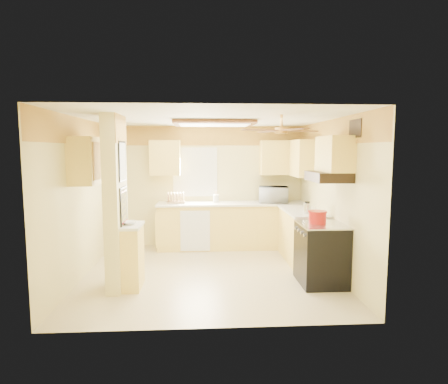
{
  "coord_description": "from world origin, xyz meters",
  "views": [
    {
      "loc": [
        -0.12,
        -5.93,
        2.01
      ],
      "look_at": [
        0.26,
        0.35,
        1.3
      ],
      "focal_mm": 30.0,
      "sensor_mm": 36.0,
      "label": 1
    }
  ],
  "objects": [
    {
      "name": "range_hood",
      "position": [
        1.74,
        -0.55,
        1.62
      ],
      "size": [
        0.5,
        0.76,
        0.14
      ],
      "primitive_type": "cube",
      "color": "black",
      "rests_on": "upper_cab_over_stove"
    },
    {
      "name": "dutch_oven",
      "position": [
        1.62,
        -0.5,
        1.01
      ],
      "size": [
        0.28,
        0.28,
        0.19
      ],
      "color": "#AB1510",
      "rests_on": "stove"
    },
    {
      "name": "bowl",
      "position": [
        -1.16,
        -0.56,
        0.96
      ],
      "size": [
        0.25,
        0.25,
        0.05
      ],
      "primitive_type": "imported",
      "rotation": [
        0.0,
        0.0,
        0.31
      ],
      "color": "white",
      "rests_on": "ledge_top"
    },
    {
      "name": "upper_cab_right",
      "position": [
        1.82,
        1.25,
        1.85
      ],
      "size": [
        0.35,
        1.0,
        0.7
      ],
      "primitive_type": "cube",
      "color": "#F9DD5F",
      "rests_on": "wall_right"
    },
    {
      "name": "stove",
      "position": [
        1.67,
        -0.55,
        0.46
      ],
      "size": [
        0.68,
        0.77,
        0.92
      ],
      "color": "black",
      "rests_on": "floor"
    },
    {
      "name": "vent_grate",
      "position": [
        1.98,
        -0.9,
        2.3
      ],
      "size": [
        0.02,
        0.4,
        0.25
      ],
      "primitive_type": "cube",
      "color": "black",
      "rests_on": "wall_right"
    },
    {
      "name": "wall_front",
      "position": [
        0.0,
        -1.9,
        1.25
      ],
      "size": [
        4.0,
        0.0,
        4.0
      ],
      "primitive_type": "plane",
      "rotation": [
        -1.57,
        0.0,
        0.0
      ],
      "color": "#E3D58B",
      "rests_on": "floor"
    },
    {
      "name": "ledge_top",
      "position": [
        -1.13,
        -0.55,
        0.92
      ],
      "size": [
        0.28,
        0.58,
        0.04
      ],
      "primitive_type": "cube",
      "color": "white",
      "rests_on": "partition_ledge"
    },
    {
      "name": "dish_rack",
      "position": [
        -0.65,
        1.63,
        1.02
      ],
      "size": [
        0.38,
        0.29,
        0.21
      ],
      "color": "#DDB580",
      "rests_on": "countertop_back"
    },
    {
      "name": "partition_ledge",
      "position": [
        -1.13,
        -0.55,
        0.45
      ],
      "size": [
        0.25,
        0.55,
        0.9
      ],
      "primitive_type": "cube",
      "color": "#F9DD5F",
      "rests_on": "floor"
    },
    {
      "name": "ceiling_fan",
      "position": [
        1.0,
        -0.7,
        2.29
      ],
      "size": [
        1.15,
        1.15,
        0.26
      ],
      "color": "gold",
      "rests_on": "ceiling"
    },
    {
      "name": "wall_back",
      "position": [
        0.0,
        1.9,
        1.25
      ],
      "size": [
        4.0,
        0.0,
        4.0
      ],
      "primitive_type": "plane",
      "rotation": [
        1.57,
        0.0,
        0.0
      ],
      "color": "#E3D58B",
      "rests_on": "floor"
    },
    {
      "name": "lower_cabinets_back",
      "position": [
        0.5,
        1.6,
        0.45
      ],
      "size": [
        3.0,
        0.6,
        0.9
      ],
      "primitive_type": "cube",
      "color": "#F9DD5F",
      "rests_on": "floor"
    },
    {
      "name": "poster_menu",
      "position": [
        -1.24,
        -0.55,
        1.85
      ],
      "size": [
        0.02,
        0.42,
        0.57
      ],
      "color": "black",
      "rests_on": "partition_column"
    },
    {
      "name": "partition_column",
      "position": [
        -1.35,
        -0.55,
        1.25
      ],
      "size": [
        0.2,
        0.7,
        2.5
      ],
      "primitive_type": "cube",
      "color": "#E3D58B",
      "rests_on": "floor"
    },
    {
      "name": "window",
      "position": [
        -0.25,
        1.89,
        1.55
      ],
      "size": [
        0.92,
        0.02,
        1.02
      ],
      "color": "white",
      "rests_on": "wall_back"
    },
    {
      "name": "poster_nashville",
      "position": [
        -1.24,
        -0.55,
        1.2
      ],
      "size": [
        0.02,
        0.42,
        0.57
      ],
      "color": "black",
      "rests_on": "partition_column"
    },
    {
      "name": "countertop_right",
      "position": [
        1.69,
        0.6,
        0.92
      ],
      "size": [
        0.64,
        1.44,
        0.04
      ],
      "primitive_type": "cube",
      "color": "white",
      "rests_on": "lower_cabinets_right"
    },
    {
      "name": "ceiling_light_panel",
      "position": [
        0.1,
        0.5,
        2.46
      ],
      "size": [
        1.35,
        0.95,
        0.06
      ],
      "color": "brown",
      "rests_on": "ceiling"
    },
    {
      "name": "floor",
      "position": [
        0.0,
        0.0,
        0.0
      ],
      "size": [
        4.0,
        4.0,
        0.0
      ],
      "primitive_type": "plane",
      "color": "#CDB88E",
      "rests_on": "ground"
    },
    {
      "name": "upper_cab_back_right",
      "position": [
        1.55,
        1.72,
        1.85
      ],
      "size": [
        0.9,
        0.35,
        0.7
      ],
      "primitive_type": "cube",
      "color": "#F9DD5F",
      "rests_on": "wall_back"
    },
    {
      "name": "upper_cab_left_wall",
      "position": [
        -1.82,
        -0.25,
        1.85
      ],
      "size": [
        0.35,
        0.75,
        0.7
      ],
      "primitive_type": "cube",
      "color": "#F9DD5F",
      "rests_on": "wall_left"
    },
    {
      "name": "ceiling",
      "position": [
        0.0,
        0.0,
        2.5
      ],
      "size": [
        4.0,
        4.0,
        0.0
      ],
      "primitive_type": "plane",
      "rotation": [
        3.14,
        0.0,
        0.0
      ],
      "color": "white",
      "rests_on": "wall_back"
    },
    {
      "name": "utensil_crock",
      "position": [
        0.17,
        1.66,
        1.02
      ],
      "size": [
        0.12,
        0.12,
        0.24
      ],
      "color": "white",
      "rests_on": "countertop_back"
    },
    {
      "name": "microwave",
      "position": [
        1.35,
        1.57,
        1.1
      ],
      "size": [
        0.64,
        0.48,
        0.32
      ],
      "primitive_type": "imported",
      "rotation": [
        0.0,
        0.0,
        2.99
      ],
      "color": "white",
      "rests_on": "countertop_back"
    },
    {
      "name": "lower_cabinets_right",
      "position": [
        1.7,
        0.6,
        0.45
      ],
      "size": [
        0.6,
        1.4,
        0.9
      ],
      "primitive_type": "cube",
      "color": "#F9DD5F",
      "rests_on": "floor"
    },
    {
      "name": "kettle",
      "position": [
        1.66,
        0.22,
        1.03
      ],
      "size": [
        0.13,
        0.13,
        0.2
      ],
      "color": "silver",
      "rests_on": "countertop_right"
    },
    {
      "name": "countertop_back",
      "position": [
        0.5,
        1.59,
        0.92
      ],
      "size": [
        3.04,
        0.64,
        0.04
      ],
      "primitive_type": "cube",
      "color": "white",
      "rests_on": "lower_cabinets_back"
    },
    {
      "name": "wallpaper_border",
      "position": [
        0.0,
        1.88,
        2.3
      ],
      "size": [
        4.0,
        0.02,
        0.4
      ],
      "primitive_type": "cube",
      "color": "#FFC44B",
      "rests_on": "wall_back"
    },
    {
      "name": "upper_cab_back_left",
      "position": [
        -0.85,
        1.72,
        1.85
      ],
      "size": [
        0.6,
        0.35,
        0.7
      ],
      "primitive_type": "cube",
      "color": "#F9DD5F",
      "rests_on": "wall_back"
    },
    {
      "name": "upper_cab_over_stove",
      "position": [
        1.82,
        -0.55,
        1.95
      ],
      "size": [
        0.35,
        0.76,
        0.52
      ],
      "primitive_type": "cube",
      "color": "#F9DD5F",
      "rests_on": "wall_right"
    },
    {
      "name": "dishwasher_panel",
      "position": [
        -0.25,
        1.29,
        0.43
      ],
      "size": [
        0.58,
        0.02,
        0.8
      ],
      "primitive_type": "cube",
      "color": "white",
      "rests_on": "lower_cabinets_back"
    },
    {
      "name": "wall_right",
      "position": [
        2.0,
        0.0,
        1.25
      ],
      "size": [
        0.0,
        3.8,
        3.8
      ],
      "primitive_type": "plane",
      "rotation": [
        1.57,
        0.0,
        -1.57
      ],
      "color": "#E3D58B",
      "rests_on": "floor"
    },
    {
      "name": "wall_left",
      "position": [
        -2.0,
        0.0,
        1.25
      ],
      "size": [
        0.0,
        3.8,
        3.8
      ],
      "primitive_type": "plane",
      "rotation": [
        1.57,
        0.0,
        1.57
      ],
      "color": "#E3D58B",
      "rests_on": "floor"
    }
  ]
}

